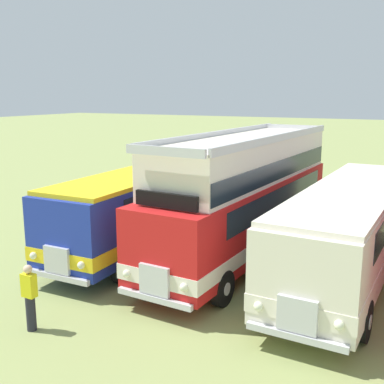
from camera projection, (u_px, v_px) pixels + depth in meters
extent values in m
cube|color=#1E339E|center=(156.00, 201.00, 18.54)|extent=(2.67, 11.31, 2.30)
cube|color=yellow|center=(157.00, 216.00, 18.67)|extent=(2.71, 11.35, 0.44)
cube|color=#19232D|center=(161.00, 184.00, 18.77)|extent=(2.66, 8.91, 0.76)
cube|color=#19232D|center=(57.00, 218.00, 13.52)|extent=(2.20, 0.13, 0.90)
cube|color=silver|center=(57.00, 260.00, 13.68)|extent=(0.90, 0.13, 0.80)
cube|color=silver|center=(57.00, 277.00, 13.76)|extent=(2.30, 0.17, 0.16)
sphere|color=#EAEACC|center=(81.00, 265.00, 13.28)|extent=(0.22, 0.22, 0.22)
sphere|color=#EAEACC|center=(33.00, 256.00, 14.06)|extent=(0.22, 0.22, 0.22)
cube|color=yellow|center=(156.00, 170.00, 18.29)|extent=(2.62, 10.91, 0.14)
cylinder|color=black|center=(123.00, 267.00, 14.75)|extent=(0.30, 1.04, 1.04)
cylinder|color=silver|center=(127.00, 268.00, 14.68)|extent=(0.03, 0.36, 0.36)
cylinder|color=black|center=(66.00, 256.00, 15.75)|extent=(0.30, 1.04, 1.04)
cylinder|color=silver|center=(62.00, 255.00, 15.81)|extent=(0.03, 0.36, 0.36)
cylinder|color=black|center=(221.00, 212.00, 21.65)|extent=(0.30, 1.04, 1.04)
cylinder|color=silver|center=(224.00, 212.00, 21.58)|extent=(0.03, 0.36, 0.36)
cylinder|color=black|center=(177.00, 206.00, 22.65)|extent=(0.30, 1.04, 1.04)
cylinder|color=silver|center=(174.00, 206.00, 22.72)|extent=(0.03, 0.36, 0.36)
cube|color=red|center=(244.00, 212.00, 16.81)|extent=(3.12, 11.21, 2.30)
cube|color=silver|center=(244.00, 228.00, 16.93)|extent=(3.16, 11.25, 0.44)
cube|color=#19232D|center=(249.00, 194.00, 17.02)|extent=(3.01, 8.81, 0.76)
cube|color=#19232D|center=(156.00, 233.00, 12.05)|extent=(2.20, 0.22, 0.90)
cube|color=silver|center=(154.00, 280.00, 12.21)|extent=(0.91, 0.17, 0.80)
cube|color=silver|center=(154.00, 299.00, 12.29)|extent=(2.30, 0.27, 0.16)
sphere|color=#EAEACC|center=(184.00, 287.00, 11.76)|extent=(0.22, 0.22, 0.22)
sphere|color=#EAEACC|center=(127.00, 274.00, 12.65)|extent=(0.22, 0.22, 0.22)
cube|color=silver|center=(248.00, 158.00, 16.63)|extent=(2.97, 10.30, 1.50)
cube|color=silver|center=(165.00, 151.00, 12.00)|extent=(2.40, 0.23, 0.24)
cube|color=silver|center=(292.00, 128.00, 20.34)|extent=(2.40, 0.23, 0.24)
cube|color=silver|center=(282.00, 137.00, 15.87)|extent=(0.67, 10.17, 0.24)
cube|color=silver|center=(218.00, 134.00, 17.06)|extent=(0.67, 10.17, 0.24)
cube|color=#19232D|center=(248.00, 167.00, 16.69)|extent=(3.00, 10.21, 0.64)
cube|color=black|center=(166.00, 201.00, 12.31)|extent=(1.90, 0.23, 0.40)
cylinder|color=black|center=(222.00, 288.00, 13.15)|extent=(0.34, 1.05, 1.04)
cylinder|color=silver|center=(227.00, 289.00, 13.08)|extent=(0.04, 0.36, 0.36)
cylinder|color=black|center=(155.00, 273.00, 14.29)|extent=(0.34, 1.05, 1.04)
cylinder|color=silver|center=(151.00, 272.00, 14.37)|extent=(0.04, 0.36, 0.36)
cylinder|color=black|center=(306.00, 224.00, 19.64)|extent=(0.34, 1.05, 1.04)
cylinder|color=silver|center=(309.00, 224.00, 19.56)|extent=(0.04, 0.36, 0.36)
cylinder|color=black|center=(255.00, 217.00, 20.78)|extent=(0.34, 1.05, 1.04)
cylinder|color=silver|center=(251.00, 216.00, 20.85)|extent=(0.04, 0.36, 0.36)
cube|color=silver|center=(351.00, 227.00, 14.88)|extent=(2.92, 11.06, 2.30)
cube|color=silver|center=(349.00, 245.00, 15.01)|extent=(2.96, 11.10, 0.44)
cube|color=#19232D|center=(355.00, 206.00, 15.10)|extent=(2.86, 8.66, 0.76)
cube|color=#19232D|center=(301.00, 259.00, 10.13)|extent=(2.20, 0.18, 0.90)
cube|color=silver|center=(297.00, 315.00, 10.29)|extent=(0.90, 0.15, 0.80)
cube|color=silver|center=(296.00, 337.00, 10.36)|extent=(2.30, 0.23, 0.16)
sphere|color=#EAEACC|center=(339.00, 325.00, 9.85)|extent=(0.22, 0.22, 0.22)
sphere|color=#EAEACC|center=(258.00, 306.00, 10.71)|extent=(0.22, 0.22, 0.22)
cube|color=silver|center=(353.00, 189.00, 14.63)|extent=(2.86, 10.65, 0.14)
cylinder|color=black|center=(364.00, 321.00, 11.26)|extent=(0.32, 1.05, 1.04)
cylinder|color=silver|center=(370.00, 322.00, 11.19)|extent=(0.03, 0.36, 0.36)
cylinder|color=black|center=(272.00, 300.00, 12.37)|extent=(0.32, 1.05, 1.04)
cylinder|color=silver|center=(267.00, 299.00, 12.44)|extent=(0.03, 0.36, 0.36)
cylinder|color=black|center=(338.00, 229.00, 18.82)|extent=(0.32, 1.05, 1.04)
cylinder|color=silver|center=(334.00, 229.00, 18.89)|extent=(0.03, 0.36, 0.36)
cylinder|color=#23232D|center=(31.00, 313.00, 11.79)|extent=(0.24, 0.24, 0.90)
cube|color=yellow|center=(29.00, 285.00, 11.64)|extent=(0.36, 0.22, 0.60)
sphere|color=beige|center=(28.00, 269.00, 11.55)|extent=(0.22, 0.22, 0.22)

